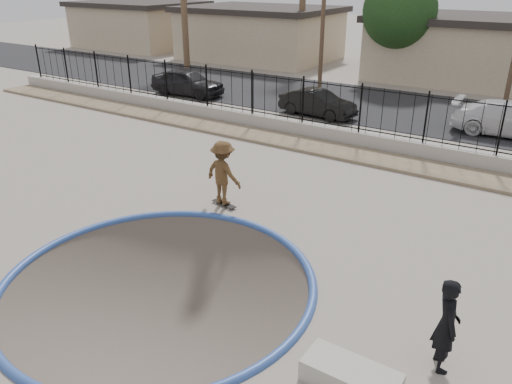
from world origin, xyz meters
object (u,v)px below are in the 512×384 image
at_px(skateboard, 224,204).
at_px(videographer, 447,325).
at_px(car_c, 512,120).
at_px(concrete_ledge, 351,377).
at_px(car_b, 318,103).
at_px(skater, 223,176).
at_px(car_a, 187,82).

xyz_separation_m(skateboard, videographer, (7.06, -3.20, 0.82)).
bearing_deg(skateboard, car_c, 75.09).
xyz_separation_m(videographer, car_c, (-1.06, 15.20, -0.16)).
bearing_deg(concrete_ledge, videographer, 49.34).
bearing_deg(skateboard, concrete_ledge, -25.51).
distance_m(concrete_ledge, car_b, 16.97).
bearing_deg(car_b, skater, -162.64).
distance_m(skateboard, car_c, 13.43).
xyz_separation_m(skater, car_b, (-2.18, 10.40, -0.30)).
relative_size(skater, car_b, 0.51).
bearing_deg(videographer, car_b, 7.71).
bearing_deg(car_c, skater, 150.61).
xyz_separation_m(concrete_ledge, car_b, (-8.12, 14.90, 0.45)).
bearing_deg(skater, car_c, -109.94).
xyz_separation_m(concrete_ledge, car_c, (0.06, 16.50, 0.52)).
bearing_deg(car_b, skateboard, -162.64).
xyz_separation_m(videographer, car_a, (-17.23, 13.60, -0.13)).
bearing_deg(car_a, concrete_ledge, -135.97).
relative_size(skater, videographer, 1.07).
height_order(skater, car_a, skater).
bearing_deg(skater, car_b, -71.55).
relative_size(videographer, car_b, 0.48).
xyz_separation_m(concrete_ledge, car_a, (-16.11, 14.90, 0.55)).
bearing_deg(car_b, videographer, -140.29).
bearing_deg(car_a, skater, -138.83).
xyz_separation_m(skateboard, car_b, (-2.18, 10.40, 0.58)).
distance_m(car_a, car_c, 16.25).
bearing_deg(videographer, car_c, -22.49).
height_order(skateboard, concrete_ledge, concrete_ledge).
bearing_deg(car_c, concrete_ledge, 176.96).
xyz_separation_m(skater, car_c, (6.00, 12.00, -0.22)).
xyz_separation_m(car_a, car_b, (7.99, 0.00, -0.11)).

